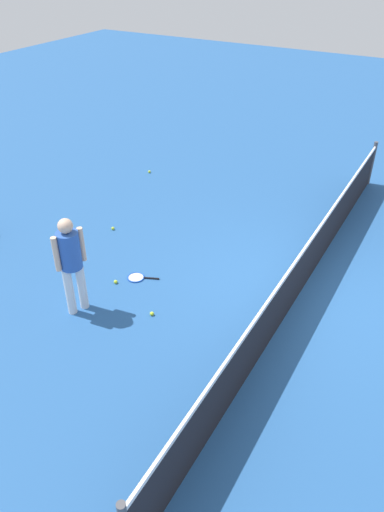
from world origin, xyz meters
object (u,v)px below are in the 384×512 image
(player_near_side, at_px, (71,258))
(tennis_ball_midcourt, at_px, (149,172))
(tennis_racket_near_player, at_px, (137,277))
(tennis_ball_baseline, at_px, (116,282))
(tennis_ball_near_player, at_px, (113,228))
(tennis_ball_by_net, at_px, (152,314))

(player_near_side, xyz_separation_m, tennis_ball_midcourt, (-5.11, -2.04, -0.98))
(tennis_racket_near_player, distance_m, tennis_ball_baseline, 0.40)
(tennis_ball_baseline, bearing_deg, player_near_side, -6.10)
(tennis_racket_near_player, bearing_deg, tennis_ball_near_player, -128.87)
(tennis_racket_near_player, xyz_separation_m, tennis_ball_by_net, (0.72, 0.79, 0.02))
(tennis_racket_near_player, height_order, tennis_ball_near_player, tennis_ball_near_player)
(tennis_ball_near_player, distance_m, tennis_ball_midcourt, 2.93)
(tennis_ball_by_net, relative_size, tennis_ball_midcourt, 1.00)
(player_near_side, distance_m, tennis_ball_baseline, 1.31)
(tennis_ball_near_player, height_order, tennis_ball_baseline, same)
(tennis_ball_midcourt, relative_size, tennis_ball_baseline, 1.00)
(tennis_ball_by_net, xyz_separation_m, tennis_ball_baseline, (-0.40, -1.03, 0.00))
(tennis_racket_near_player, height_order, tennis_ball_midcourt, tennis_ball_midcourt)
(tennis_racket_near_player, bearing_deg, tennis_ball_baseline, -36.92)
(tennis_ball_near_player, relative_size, tennis_ball_by_net, 1.00)
(tennis_ball_baseline, bearing_deg, tennis_ball_midcourt, -153.35)
(tennis_ball_near_player, xyz_separation_m, tennis_ball_by_net, (1.87, 2.21, 0.00))
(tennis_racket_near_player, relative_size, tennis_ball_near_player, 9.14)
(tennis_ball_midcourt, height_order, tennis_ball_baseline, same)
(tennis_ball_by_net, bearing_deg, tennis_racket_near_player, -132.33)
(tennis_racket_near_player, relative_size, tennis_ball_by_net, 9.14)
(player_near_side, relative_size, tennis_ball_midcourt, 25.76)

